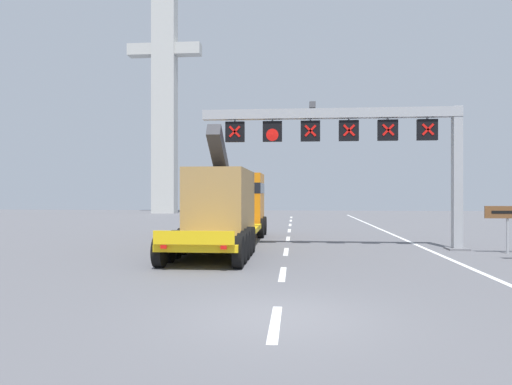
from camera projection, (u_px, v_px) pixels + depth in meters
name	position (u px, v px, depth m)	size (l,w,h in m)	color
ground	(280.00, 317.00, 9.58)	(112.00, 112.00, 0.00)	#5B5B60
lane_markings	(288.00, 239.00, 25.46)	(0.20, 46.45, 0.01)	silver
edge_line_right	(426.00, 249.00, 21.02)	(0.20, 63.00, 0.01)	silver
overhead_lane_gantry	(359.00, 134.00, 21.10)	(11.93, 0.90, 6.69)	#9EA0A5
heavy_haul_truck_yellow	(230.00, 204.00, 23.09)	(3.04, 14.07, 5.30)	yellow
tourist_info_sign_brown	(508.00, 217.00, 19.39)	(1.89, 0.15, 1.99)	#9EA0A5
bridge_pylon_distant	(165.00, 78.00, 57.08)	(9.00, 2.00, 32.31)	#B7B7B2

